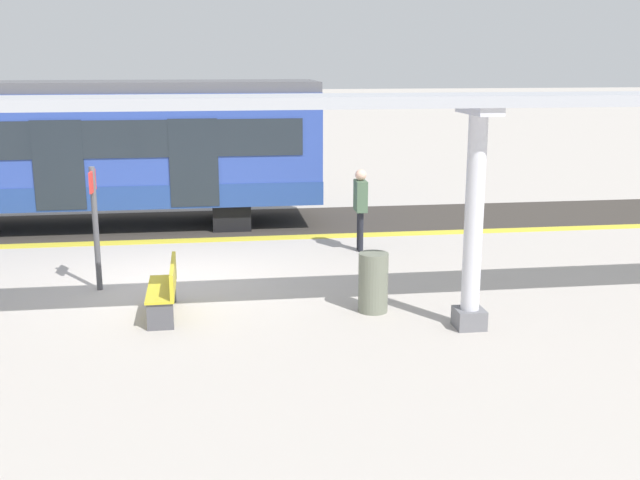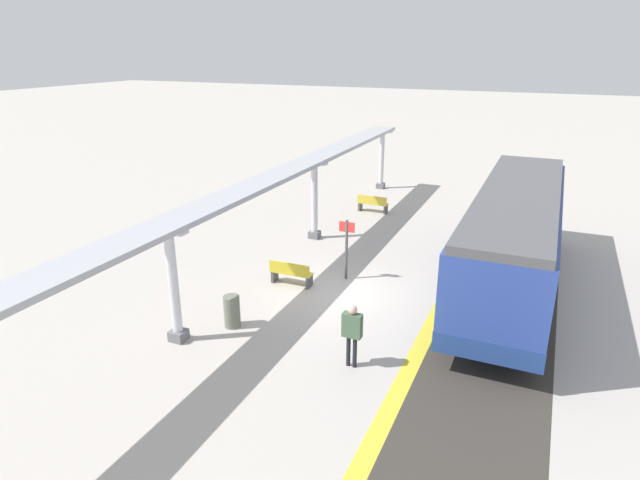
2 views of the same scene
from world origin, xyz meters
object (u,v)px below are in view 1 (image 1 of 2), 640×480
(platform_info_sign, at_px, (95,217))
(passenger_waiting_near_edge, at_px, (360,200))
(trash_bin, at_px, (373,282))
(bench_near_end, at_px, (166,289))
(canopy_pillar_third, at_px, (474,219))
(train_near_carriage, at_px, (69,152))

(platform_info_sign, distance_m, passenger_waiting_near_edge, 5.55)
(trash_bin, xyz_separation_m, passenger_waiting_near_edge, (-3.96, 0.55, 0.61))
(bench_near_end, height_order, trash_bin, trash_bin)
(canopy_pillar_third, xyz_separation_m, platform_info_sign, (-2.80, -5.86, -0.37))
(train_near_carriage, relative_size, bench_near_end, 7.89)
(canopy_pillar_third, height_order, platform_info_sign, canopy_pillar_third)
(canopy_pillar_third, height_order, passenger_waiting_near_edge, canopy_pillar_third)
(canopy_pillar_third, relative_size, passenger_waiting_near_edge, 1.92)
(train_near_carriage, xyz_separation_m, trash_bin, (7.21, 5.90, -1.34))
(trash_bin, distance_m, passenger_waiting_near_edge, 4.05)
(bench_near_end, xyz_separation_m, passenger_waiting_near_edge, (-3.69, 3.86, 0.65))
(bench_near_end, xyz_separation_m, trash_bin, (0.27, 3.30, 0.04))
(passenger_waiting_near_edge, bearing_deg, train_near_carriage, -116.68)
(canopy_pillar_third, xyz_separation_m, trash_bin, (-0.96, -1.29, -1.22))
(bench_near_end, distance_m, trash_bin, 3.31)
(train_near_carriage, height_order, canopy_pillar_third, train_near_carriage)
(train_near_carriage, height_order, trash_bin, train_near_carriage)
(bench_near_end, height_order, passenger_waiting_near_edge, passenger_waiting_near_edge)
(canopy_pillar_third, distance_m, trash_bin, 2.02)
(trash_bin, height_order, passenger_waiting_near_edge, passenger_waiting_near_edge)
(bench_near_end, bearing_deg, canopy_pillar_third, 74.92)
(trash_bin, relative_size, platform_info_sign, 0.44)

